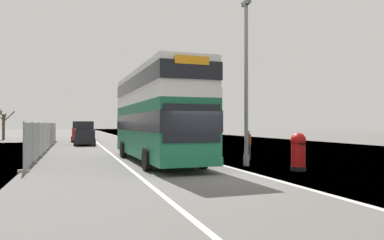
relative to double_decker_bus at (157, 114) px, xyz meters
name	(u,v)px	position (x,y,z in m)	size (l,w,h in m)	color
ground	(222,179)	(1.13, -6.31, -2.57)	(140.00, 280.00, 0.10)	#565451
double_decker_bus	(157,114)	(0.00, 0.00, 0.00)	(3.01, 11.61, 4.74)	#196042
lamppost_foreground	(246,88)	(3.72, -3.08, 1.21)	(0.29, 0.70, 7.94)	gray
red_pillar_postbox	(298,150)	(5.03, -5.42, -1.63)	(0.67, 0.67, 1.63)	black
roadworks_barrier	(203,145)	(3.85, 3.45, -1.86)	(1.79, 0.70, 1.06)	orange
construction_site_fence	(47,137)	(-6.14, 11.13, -1.51)	(0.44, 27.40, 2.12)	#A8AAAD
car_oncoming_near	(84,134)	(-3.20, 17.32, -1.47)	(1.94, 4.21, 2.25)	black
car_receding_mid	(80,132)	(-3.48, 24.65, -1.45)	(1.95, 4.47, 2.29)	maroon
bare_tree_far_verge_near	(4,125)	(-12.68, 33.02, -0.59)	(2.45, 2.87, 3.90)	#4C3D2D
pedestrian_at_kerb	(248,145)	(5.18, -0.33, -1.68)	(0.34, 0.34, 1.67)	#2D3342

